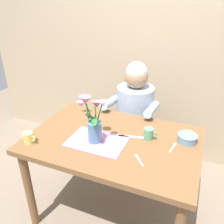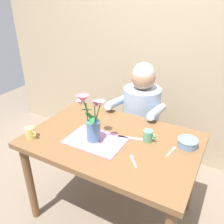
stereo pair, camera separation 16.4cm
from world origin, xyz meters
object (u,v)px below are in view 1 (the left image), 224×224
(seated_person, at_px, (134,120))
(dinner_knife, at_px, (131,137))
(ceramic_mug, at_px, (29,138))
(coffee_cup, at_px, (149,134))
(flower_vase, at_px, (93,121))
(ceramic_bowl, at_px, (187,138))

(seated_person, height_order, dinner_knife, seated_person)
(seated_person, bearing_deg, ceramic_mug, -121.54)
(coffee_cup, height_order, ceramic_mug, same)
(flower_vase, bearing_deg, ceramic_bowl, 22.28)
(dinner_knife, bearing_deg, flower_vase, -160.07)
(seated_person, distance_m, ceramic_bowl, 0.72)
(flower_vase, relative_size, dinner_knife, 1.93)
(flower_vase, height_order, ceramic_mug, flower_vase)
(ceramic_bowl, bearing_deg, seated_person, 138.66)
(ceramic_bowl, relative_size, ceramic_mug, 1.46)
(ceramic_bowl, bearing_deg, coffee_cup, -165.71)
(dinner_knife, bearing_deg, ceramic_mug, -165.74)
(flower_vase, bearing_deg, seated_person, 83.68)
(flower_vase, distance_m, dinner_knife, 0.31)
(seated_person, xyz_separation_m, coffee_cup, (0.26, -0.52, 0.22))
(flower_vase, bearing_deg, dinner_knife, 33.76)
(flower_vase, height_order, ceramic_bowl, flower_vase)
(seated_person, bearing_deg, coffee_cup, -66.41)
(flower_vase, relative_size, ceramic_bowl, 2.70)
(ceramic_bowl, distance_m, coffee_cup, 0.27)
(flower_vase, relative_size, ceramic_mug, 3.95)
(seated_person, distance_m, dinner_knife, 0.60)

